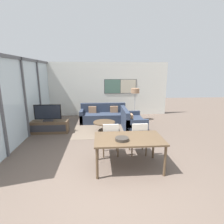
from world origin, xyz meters
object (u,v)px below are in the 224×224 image
(coffee_table, at_px, (104,124))
(tv_console, at_px, (49,127))
(sofa_side, at_px, (131,122))
(floor_lamp, at_px, (135,93))
(sofa_main, at_px, (103,116))
(television, at_px, (48,113))
(dining_chair_left, at_px, (110,138))
(dining_chair_centre, at_px, (139,138))
(fruit_bowl, at_px, (122,139))
(dining_table, at_px, (129,141))

(coffee_table, bearing_deg, tv_console, -179.17)
(sofa_side, height_order, floor_lamp, floor_lamp)
(sofa_main, relative_size, floor_lamp, 1.37)
(sofa_main, xyz_separation_m, coffee_table, (-0.00, -1.34, 0.01))
(television, bearing_deg, floor_lamp, 21.94)
(tv_console, xyz_separation_m, coffee_table, (2.14, 0.03, 0.05))
(sofa_main, xyz_separation_m, dining_chair_left, (0.11, -3.43, 0.24))
(television, distance_m, dining_chair_centre, 3.69)
(dining_chair_left, xyz_separation_m, floor_lamp, (1.39, 3.52, 0.83))
(sofa_main, bearing_deg, fruit_bowl, -85.61)
(tv_console, xyz_separation_m, fruit_bowl, (2.47, -2.86, 0.58))
(dining_chair_left, bearing_deg, sofa_main, 91.88)
(sofa_side, height_order, dining_chair_left, dining_chair_left)
(dining_table, bearing_deg, fruit_bowl, -141.38)
(sofa_main, bearing_deg, sofa_side, -46.28)
(sofa_side, distance_m, dining_chair_left, 2.48)
(sofa_main, relative_size, coffee_table, 2.48)
(sofa_side, xyz_separation_m, coffee_table, (-1.12, -0.17, 0.01))
(tv_console, relative_size, sofa_main, 0.69)
(dining_chair_left, bearing_deg, coffee_table, 93.08)
(sofa_side, bearing_deg, tv_console, 93.57)
(dining_table, bearing_deg, sofa_main, 97.08)
(coffee_table, xyz_separation_m, dining_table, (0.51, -2.75, 0.41))
(television, xyz_separation_m, dining_table, (2.65, -2.72, -0.09))
(sofa_main, distance_m, floor_lamp, 1.85)
(television, xyz_separation_m, dining_chair_centre, (3.05, -2.06, -0.27))
(sofa_side, distance_m, floor_lamp, 1.70)
(floor_lamp, bearing_deg, dining_chair_left, -111.58)
(coffee_table, relative_size, dining_table, 0.53)
(sofa_main, height_order, floor_lamp, floor_lamp)
(sofa_main, distance_m, sofa_side, 1.62)
(fruit_bowl, bearing_deg, dining_table, 38.62)
(dining_chair_left, height_order, fruit_bowl, dining_chair_left)
(tv_console, height_order, television, television)
(dining_chair_left, distance_m, fruit_bowl, 0.89)
(tv_console, height_order, dining_table, dining_table)
(coffee_table, height_order, dining_table, dining_table)
(television, relative_size, dining_table, 0.61)
(tv_console, relative_size, dining_chair_centre, 1.55)
(sofa_side, bearing_deg, floor_lamp, -17.05)
(coffee_table, distance_m, dining_chair_centre, 2.29)
(sofa_side, height_order, dining_table, sofa_side)
(floor_lamp, bearing_deg, fruit_bowl, -105.25)
(fruit_bowl, distance_m, floor_lamp, 4.52)
(television, xyz_separation_m, floor_lamp, (3.65, 1.47, 0.56))
(sofa_side, bearing_deg, dining_chair_left, 155.99)
(tv_console, xyz_separation_m, dining_table, (2.65, -2.72, 0.46))
(tv_console, bearing_deg, floor_lamp, 21.95)
(television, xyz_separation_m, coffee_table, (2.14, 0.03, -0.50))
(sofa_main, relative_size, dining_chair_centre, 2.24)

